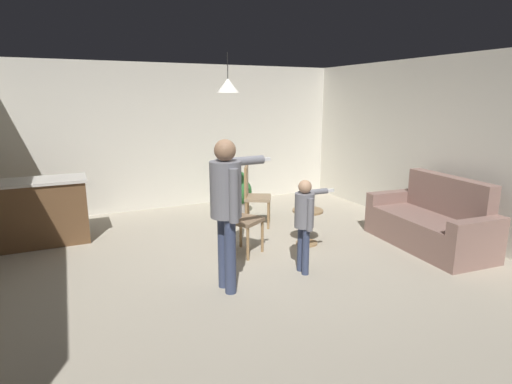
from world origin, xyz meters
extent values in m
plane|color=#B2A893|center=(0.00, 0.00, 0.00)|extent=(7.68, 7.68, 0.00)
cube|color=silver|center=(0.00, 3.20, 1.35)|extent=(6.40, 0.10, 2.70)
cube|color=silver|center=(3.20, 0.00, 1.35)|extent=(0.10, 6.40, 2.70)
cube|color=#8C6B60|center=(2.53, -0.53, 0.23)|extent=(0.96, 1.50, 0.45)
cube|color=#8C6B60|center=(2.85, -0.56, 0.73)|extent=(0.31, 1.45, 0.55)
cube|color=#8C6B60|center=(2.46, -1.34, 0.32)|extent=(0.86, 0.24, 0.63)
cube|color=#8C6B60|center=(2.59, 0.28, 0.32)|extent=(0.86, 0.24, 0.63)
cylinder|color=#99754C|center=(2.79, -1.35, 0.03)|extent=(0.05, 0.05, 0.06)
cylinder|color=#99754C|center=(2.91, 0.24, 0.03)|extent=(0.05, 0.05, 0.06)
cylinder|color=#99754C|center=(2.14, -1.30, 0.03)|extent=(0.05, 0.05, 0.06)
cylinder|color=#99754C|center=(2.26, 0.29, 0.03)|extent=(0.05, 0.05, 0.06)
cube|color=brown|center=(-2.45, 1.92, 0.45)|extent=(1.20, 0.60, 0.91)
cube|color=beige|center=(-2.45, 1.92, 0.93)|extent=(1.26, 0.66, 0.04)
cylinder|color=#99754C|center=(1.01, 0.26, 0.51)|extent=(0.44, 0.44, 0.03)
cylinder|color=#99754C|center=(1.01, 0.26, 0.24)|extent=(0.06, 0.06, 0.49)
cylinder|color=#99754C|center=(1.01, 0.26, 0.01)|extent=(0.31, 0.31, 0.03)
cylinder|color=#384260|center=(-0.56, -0.51, 0.42)|extent=(0.12, 0.12, 0.85)
cylinder|color=#384260|center=(-0.55, -0.68, 0.42)|extent=(0.12, 0.12, 0.85)
cylinder|color=slate|center=(-0.56, -0.60, 1.14)|extent=(0.33, 0.33, 0.60)
sphere|color=#9E7556|center=(-0.56, -0.60, 1.56)|extent=(0.23, 0.23, 0.23)
cylinder|color=slate|center=(-0.29, -0.38, 1.40)|extent=(0.57, 0.14, 0.10)
cube|color=white|center=(0.02, -0.36, 1.40)|extent=(0.13, 0.05, 0.04)
cylinder|color=slate|center=(-0.54, -0.79, 1.11)|extent=(0.10, 0.10, 0.56)
cylinder|color=#384260|center=(0.45, -0.50, 0.29)|extent=(0.08, 0.08, 0.58)
cylinder|color=#384260|center=(0.44, -0.62, 0.29)|extent=(0.08, 0.08, 0.58)
cylinder|color=slate|center=(0.44, -0.56, 0.79)|extent=(0.23, 0.23, 0.41)
sphere|color=tan|center=(0.44, -0.56, 1.07)|extent=(0.16, 0.16, 0.16)
cylinder|color=slate|center=(0.64, -0.43, 0.96)|extent=(0.39, 0.08, 0.07)
cube|color=white|center=(0.87, -0.44, 0.96)|extent=(0.13, 0.04, 0.04)
cylinder|color=slate|center=(0.44, -0.69, 0.77)|extent=(0.07, 0.07, 0.39)
cylinder|color=#99754C|center=(0.09, 0.56, 0.23)|extent=(0.04, 0.04, 0.45)
cylinder|color=#99754C|center=(-0.21, 0.37, 0.23)|extent=(0.04, 0.04, 0.45)
cylinder|color=#99754C|center=(0.29, 0.26, 0.23)|extent=(0.04, 0.04, 0.45)
cylinder|color=#99754C|center=(-0.02, 0.07, 0.23)|extent=(0.04, 0.04, 0.45)
cube|color=#7F664C|center=(0.04, 0.32, 0.47)|extent=(0.58, 0.58, 0.05)
cube|color=#99754C|center=(-0.06, 0.47, 0.75)|extent=(0.34, 0.24, 0.50)
cylinder|color=#99754C|center=(0.66, 1.61, 0.23)|extent=(0.04, 0.04, 0.45)
cylinder|color=#99754C|center=(0.49, 1.29, 0.23)|extent=(0.04, 0.04, 0.45)
cylinder|color=#99754C|center=(0.98, 1.44, 0.23)|extent=(0.04, 0.04, 0.45)
cylinder|color=#99754C|center=(0.81, 1.12, 0.23)|extent=(0.04, 0.04, 0.45)
cube|color=#997F60|center=(0.74, 1.36, 0.47)|extent=(0.57, 0.57, 0.05)
cube|color=#99754C|center=(0.57, 1.45, 0.75)|extent=(0.21, 0.35, 0.50)
cylinder|color=#B7B2AD|center=(0.71, 2.18, 0.12)|extent=(0.30, 0.30, 0.24)
sphere|color=#2D6B33|center=(0.71, 2.18, 0.42)|extent=(0.52, 0.52, 0.52)
sphere|color=#2D6B33|center=(0.71, 2.18, 0.60)|extent=(0.39, 0.39, 0.39)
cube|color=white|center=(1.02, 0.31, 0.54)|extent=(0.13, 0.08, 0.04)
cone|color=silver|center=(0.10, 0.99, 2.25)|extent=(0.32, 0.32, 0.20)
cylinder|color=black|center=(0.10, 0.99, 2.52)|extent=(0.01, 0.01, 0.36)
camera|label=1|loc=(-2.02, -4.52, 2.10)|focal=28.56mm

